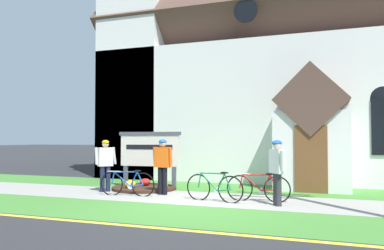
% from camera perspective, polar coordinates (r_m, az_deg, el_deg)
% --- Properties ---
extents(ground, '(140.00, 140.00, 0.00)m').
position_cam_1_polar(ground, '(13.56, 5.30, -9.19)').
color(ground, '#2B2B2D').
extents(sidewalk_slab, '(32.00, 2.44, 0.01)m').
position_cam_1_polar(sidewalk_slab, '(11.11, 3.84, -10.79)').
color(sidewalk_slab, '#99968E').
rests_on(sidewalk_slab, ground).
extents(grass_verge, '(32.00, 2.36, 0.01)m').
position_cam_1_polar(grass_verge, '(8.87, -0.55, -13.07)').
color(grass_verge, '#427F33').
rests_on(grass_verge, ground).
extents(church_lawn, '(24.00, 2.61, 0.01)m').
position_cam_1_polar(church_lawn, '(13.53, 6.83, -9.19)').
color(church_lawn, '#427F33').
rests_on(church_lawn, ground).
extents(curb_paint_stripe, '(28.00, 0.16, 0.01)m').
position_cam_1_polar(curb_paint_stripe, '(7.66, -4.13, -14.85)').
color(curb_paint_stripe, yellow).
rests_on(curb_paint_stripe, ground).
extents(church_building, '(13.75, 12.33, 13.76)m').
position_cam_1_polar(church_building, '(19.89, 9.96, 7.60)').
color(church_building, white).
rests_on(church_building, ground).
extents(church_sign, '(2.25, 0.23, 1.93)m').
position_cam_1_polar(church_sign, '(13.45, -6.24, -3.77)').
color(church_sign, '#474C56').
rests_on(church_sign, ground).
extents(flower_bed, '(2.13, 2.13, 0.34)m').
position_cam_1_polar(flower_bed, '(13.18, -6.96, -9.05)').
color(flower_bed, '#382319').
rests_on(flower_bed, ground).
extents(bicycle_green, '(1.73, 0.14, 0.80)m').
position_cam_1_polar(bicycle_green, '(10.84, 9.69, -9.03)').
color(bicycle_green, black).
rests_on(bicycle_green, ground).
extents(bicycle_blue, '(1.72, 0.19, 0.79)m').
position_cam_1_polar(bicycle_blue, '(11.84, -9.42, -8.43)').
color(bicycle_blue, black).
rests_on(bicycle_blue, ground).
extents(bicycle_yellow, '(1.70, 0.37, 0.84)m').
position_cam_1_polar(bicycle_yellow, '(10.68, 3.29, -9.10)').
color(bicycle_yellow, black).
rests_on(bicycle_yellow, ground).
extents(cyclist_in_green_jersey, '(0.45, 0.68, 1.67)m').
position_cam_1_polar(cyclist_in_green_jersey, '(10.15, 12.34, -6.07)').
color(cyclist_in_green_jersey, '#2D2D33').
rests_on(cyclist_in_green_jersey, ground).
extents(cyclist_in_red_jersey, '(0.66, 0.28, 1.68)m').
position_cam_1_polar(cyclist_in_red_jersey, '(11.88, -4.33, -5.44)').
color(cyclist_in_red_jersey, black).
rests_on(cyclist_in_red_jersey, ground).
extents(cyclist_in_orange_jersey, '(0.49, 0.57, 1.66)m').
position_cam_1_polar(cyclist_in_orange_jersey, '(12.82, -12.56, -5.24)').
color(cyclist_in_orange_jersey, '#191E38').
rests_on(cyclist_in_orange_jersey, ground).
extents(distant_hill, '(106.22, 55.57, 19.29)m').
position_cam_1_polar(distant_hill, '(82.89, 22.52, -2.96)').
color(distant_hill, '#847A5B').
rests_on(distant_hill, ground).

